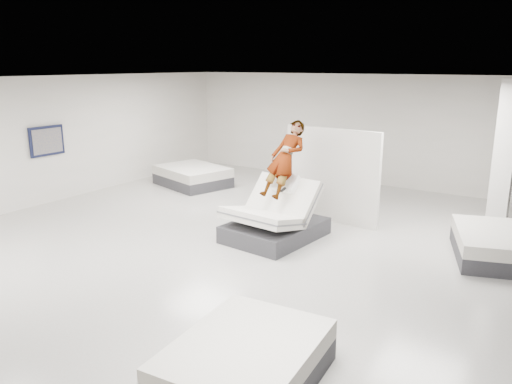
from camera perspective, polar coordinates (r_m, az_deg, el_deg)
room at (r=9.00m, az=-3.68°, el=2.35°), size 14.00×14.04×3.20m
hero_bed at (r=10.17m, az=2.11°, el=-3.26°), size 1.66×2.10×1.31m
person at (r=10.20m, az=3.29°, el=1.98°), size 0.78×1.72×1.27m
remote at (r=9.84m, az=3.13°, el=0.27°), size 0.06×0.15×0.08m
divider_panel at (r=11.31m, az=8.58°, el=1.90°), size 2.32×0.29×2.11m
flat_bed_right_far at (r=10.18m, az=25.90°, el=-5.51°), size 1.96×2.26×0.53m
flat_bed_right_near at (r=5.84m, az=-1.17°, el=-18.99°), size 1.59×2.02×0.52m
flat_bed_left_far at (r=14.77m, az=-7.26°, el=1.81°), size 2.38×2.03×0.56m
column at (r=11.75m, az=26.51°, el=3.71°), size 0.40×0.40×3.20m
wall_poster at (r=13.65m, az=-22.79°, el=5.41°), size 0.06×0.95×0.75m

